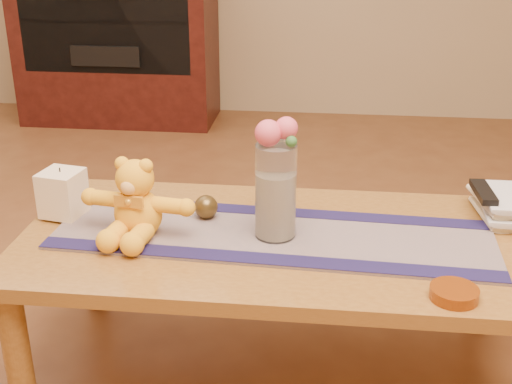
# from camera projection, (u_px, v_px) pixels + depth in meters

# --- Properties ---
(floor) EXTENTS (5.50, 5.50, 0.00)m
(floor) POSITION_uv_depth(u_px,v_px,m) (272.00, 370.00, 2.03)
(floor) COLOR brown
(floor) RESTS_ON ground
(coffee_table_top) EXTENTS (1.40, 0.70, 0.04)m
(coffee_table_top) POSITION_uv_depth(u_px,v_px,m) (274.00, 243.00, 1.86)
(coffee_table_top) COLOR brown
(coffee_table_top) RESTS_ON floor
(table_leg_fl) EXTENTS (0.07, 0.07, 0.41)m
(table_leg_fl) POSITION_uv_depth(u_px,v_px,m) (18.00, 358.00, 1.75)
(table_leg_fl) COLOR brown
(table_leg_fl) RESTS_ON floor
(table_leg_bl) EXTENTS (0.07, 0.07, 0.41)m
(table_leg_bl) POSITION_uv_depth(u_px,v_px,m) (92.00, 253.00, 2.28)
(table_leg_bl) COLOR brown
(table_leg_bl) RESTS_ON floor
(table_leg_br) EXTENTS (0.07, 0.07, 0.41)m
(table_leg_br) POSITION_uv_depth(u_px,v_px,m) (481.00, 274.00, 2.15)
(table_leg_br) COLOR brown
(table_leg_br) RESTS_ON floor
(persian_runner) EXTENTS (1.21, 0.41, 0.01)m
(persian_runner) POSITION_uv_depth(u_px,v_px,m) (273.00, 235.00, 1.85)
(persian_runner) COLOR #182045
(persian_runner) RESTS_ON coffee_table_top
(runner_border_near) EXTENTS (1.20, 0.12, 0.00)m
(runner_border_near) POSITION_uv_depth(u_px,v_px,m) (265.00, 259.00, 1.72)
(runner_border_near) COLOR #19153F
(runner_border_near) RESTS_ON persian_runner
(runner_border_far) EXTENTS (1.20, 0.12, 0.00)m
(runner_border_far) POSITION_uv_depth(u_px,v_px,m) (279.00, 212.00, 1.98)
(runner_border_far) COLOR #19153F
(runner_border_far) RESTS_ON persian_runner
(teddy_bear) EXTENTS (0.34, 0.29, 0.21)m
(teddy_bear) POSITION_uv_depth(u_px,v_px,m) (137.00, 198.00, 1.82)
(teddy_bear) COLOR yellow
(teddy_bear) RESTS_ON persian_runner
(pillar_candle) EXTENTS (0.13, 0.13, 0.13)m
(pillar_candle) POSITION_uv_depth(u_px,v_px,m) (63.00, 193.00, 1.95)
(pillar_candle) COLOR #FBE5B9
(pillar_candle) RESTS_ON persian_runner
(candle_wick) EXTENTS (0.00, 0.00, 0.01)m
(candle_wick) POSITION_uv_depth(u_px,v_px,m) (60.00, 170.00, 1.92)
(candle_wick) COLOR black
(candle_wick) RESTS_ON pillar_candle
(glass_vase) EXTENTS (0.11, 0.11, 0.26)m
(glass_vase) POSITION_uv_depth(u_px,v_px,m) (276.00, 191.00, 1.79)
(glass_vase) COLOR silver
(glass_vase) RESTS_ON persian_runner
(potpourri_fill) EXTENTS (0.09, 0.09, 0.18)m
(potpourri_fill) POSITION_uv_depth(u_px,v_px,m) (276.00, 205.00, 1.81)
(potpourri_fill) COLOR beige
(potpourri_fill) RESTS_ON glass_vase
(rose_left) EXTENTS (0.07, 0.07, 0.07)m
(rose_left) POSITION_uv_depth(u_px,v_px,m) (268.00, 133.00, 1.72)
(rose_left) COLOR #DE4E62
(rose_left) RESTS_ON glass_vase
(rose_right) EXTENTS (0.06, 0.06, 0.06)m
(rose_right) POSITION_uv_depth(u_px,v_px,m) (286.00, 128.00, 1.72)
(rose_right) COLOR #DE4E62
(rose_right) RESTS_ON glass_vase
(blue_flower_back) EXTENTS (0.04, 0.04, 0.04)m
(blue_flower_back) POSITION_uv_depth(u_px,v_px,m) (281.00, 131.00, 1.76)
(blue_flower_back) COLOR #4A61A1
(blue_flower_back) RESTS_ON glass_vase
(blue_flower_side) EXTENTS (0.04, 0.04, 0.04)m
(blue_flower_side) POSITION_uv_depth(u_px,v_px,m) (266.00, 135.00, 1.75)
(blue_flower_side) COLOR #4A61A1
(blue_flower_side) RESTS_ON glass_vase
(leaf_sprig) EXTENTS (0.03, 0.03, 0.03)m
(leaf_sprig) POSITION_uv_depth(u_px,v_px,m) (291.00, 142.00, 1.71)
(leaf_sprig) COLOR #33662D
(leaf_sprig) RESTS_ON glass_vase
(bronze_ball) EXTENTS (0.08, 0.08, 0.07)m
(bronze_ball) POSITION_uv_depth(u_px,v_px,m) (206.00, 207.00, 1.93)
(bronze_ball) COLOR #4B3919
(bronze_ball) RESTS_ON persian_runner
(book_bottom) EXTENTS (0.19, 0.24, 0.02)m
(book_bottom) POSITION_uv_depth(u_px,v_px,m) (479.00, 214.00, 1.96)
(book_bottom) COLOR beige
(book_bottom) RESTS_ON coffee_table_top
(book_lower) EXTENTS (0.17, 0.23, 0.02)m
(book_lower) POSITION_uv_depth(u_px,v_px,m) (482.00, 209.00, 1.95)
(book_lower) COLOR beige
(book_lower) RESTS_ON book_bottom
(book_upper) EXTENTS (0.20, 0.25, 0.02)m
(book_upper) POSITION_uv_depth(u_px,v_px,m) (479.00, 202.00, 1.95)
(book_upper) COLOR beige
(book_upper) RESTS_ON book_lower
(book_top) EXTENTS (0.16, 0.22, 0.02)m
(book_top) POSITION_uv_depth(u_px,v_px,m) (483.00, 197.00, 1.94)
(book_top) COLOR beige
(book_top) RESTS_ON book_upper
(tv_remote) EXTENTS (0.05, 0.16, 0.02)m
(tv_remote) POSITION_uv_depth(u_px,v_px,m) (483.00, 192.00, 1.92)
(tv_remote) COLOR black
(tv_remote) RESTS_ON book_top
(amber_dish) EXTENTS (0.15, 0.15, 0.03)m
(amber_dish) POSITION_uv_depth(u_px,v_px,m) (454.00, 293.00, 1.55)
(amber_dish) COLOR #BF5914
(amber_dish) RESTS_ON coffee_table_top
(media_cabinet) EXTENTS (1.20, 0.50, 1.10)m
(media_cabinet) POSITION_uv_depth(u_px,v_px,m) (117.00, 34.00, 4.21)
(media_cabinet) COLOR black
(media_cabinet) RESTS_ON floor
(cabinet_cavity) EXTENTS (1.02, 0.03, 0.61)m
(cabinet_cavity) POSITION_uv_depth(u_px,v_px,m) (104.00, 22.00, 3.95)
(cabinet_cavity) COLOR black
(cabinet_cavity) RESTS_ON media_cabinet
(cabinet_shelf) EXTENTS (1.02, 0.20, 0.02)m
(cabinet_shelf) POSITION_uv_depth(u_px,v_px,m) (108.00, 19.00, 4.02)
(cabinet_shelf) COLOR black
(cabinet_shelf) RESTS_ON media_cabinet
(stereo_lower) EXTENTS (0.42, 0.28, 0.12)m
(stereo_lower) POSITION_uv_depth(u_px,v_px,m) (112.00, 52.00, 4.12)
(stereo_lower) COLOR black
(stereo_lower) RESTS_ON media_cabinet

